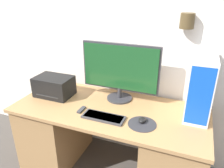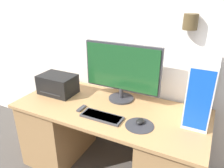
# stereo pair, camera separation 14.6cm
# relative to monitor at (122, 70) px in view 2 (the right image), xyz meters

# --- Properties ---
(wall_back) EXTENTS (6.40, 0.16, 2.70)m
(wall_back) POSITION_rel_monitor_xyz_m (-0.03, 0.23, 0.35)
(wall_back) COLOR white
(wall_back) RESTS_ON ground_plane
(desk) EXTENTS (1.69, 0.74, 0.71)m
(desk) POSITION_rel_monitor_xyz_m (-0.03, -0.20, -0.64)
(desk) COLOR tan
(desk) RESTS_ON ground_plane
(monitor) EXTENTS (0.72, 0.24, 0.53)m
(monitor) POSITION_rel_monitor_xyz_m (0.00, 0.00, 0.00)
(monitor) COLOR #333338
(monitor) RESTS_ON desk
(keyboard) EXTENTS (0.35, 0.13, 0.02)m
(keyboard) POSITION_rel_monitor_xyz_m (-0.01, -0.37, -0.28)
(keyboard) COLOR #3D3D42
(keyboard) RESTS_ON desk
(mousepad) EXTENTS (0.22, 0.22, 0.00)m
(mousepad) POSITION_rel_monitor_xyz_m (0.31, -0.34, -0.29)
(mousepad) COLOR #2D2D33
(mousepad) RESTS_ON desk
(mouse) EXTENTS (0.06, 0.08, 0.03)m
(mouse) POSITION_rel_monitor_xyz_m (0.30, -0.31, -0.27)
(mouse) COLOR black
(mouse) RESTS_ON mousepad
(computer_tower) EXTENTS (0.18, 0.40, 0.51)m
(computer_tower) POSITION_rel_monitor_xyz_m (0.69, -0.04, -0.04)
(computer_tower) COLOR white
(computer_tower) RESTS_ON desk
(printer) EXTENTS (0.35, 0.25, 0.19)m
(printer) POSITION_rel_monitor_xyz_m (-0.62, -0.16, -0.20)
(printer) COLOR black
(printer) RESTS_ON desk
(remote_control) EXTENTS (0.03, 0.11, 0.02)m
(remote_control) POSITION_rel_monitor_xyz_m (-0.23, -0.33, -0.28)
(remote_control) COLOR #38383D
(remote_control) RESTS_ON desk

